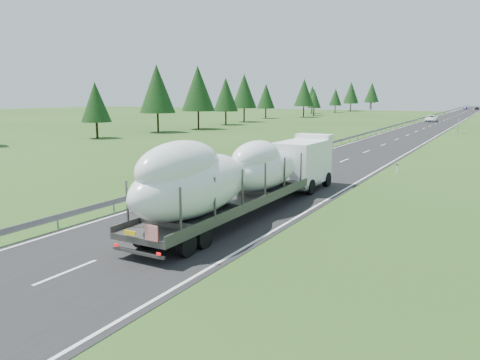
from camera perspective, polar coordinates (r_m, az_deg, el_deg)
The scene contains 10 objects.
ground at distance 19.68m, azimuth -20.42°, elevation -10.54°, with size 400.00×400.00×0.00m, color #254517.
road_surface at distance 112.77m, azimuth 22.21°, elevation 6.14°, with size 10.00×400.00×0.02m, color black.
guardrail at distance 113.48m, azimuth 19.56°, elevation 6.63°, with size 0.10×400.00×0.76m.
marker_posts at distance 166.95m, azimuth 26.94°, elevation 7.09°, with size 0.13×350.08×1.00m.
highway_sign at distance 92.07m, azimuth 25.10°, elevation 6.27°, with size 0.08×0.90×2.60m.
tree_line_left at distance 122.03m, azimuth 1.32°, elevation 10.58°, with size 15.34×257.84×12.50m.
boat_truck at distance 26.18m, azimuth 0.40°, elevation 0.87°, with size 3.06×20.91×4.80m.
distant_van at distance 129.83m, azimuth 22.31°, elevation 6.95°, with size 2.77×6.00×1.67m, color white.
distant_car_dark at distance 244.95m, azimuth 26.92°, elevation 7.81°, with size 1.60×3.97×1.35m, color black.
distant_car_blue at distance 248.78m, azimuth 25.79°, elevation 7.92°, with size 1.46×4.18×1.38m, color #171841.
Camera 1 is at (14.32, -11.65, 6.80)m, focal length 35.00 mm.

